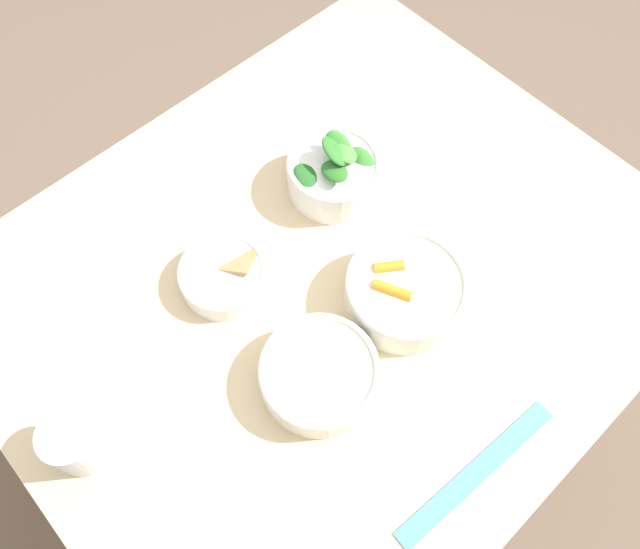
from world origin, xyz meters
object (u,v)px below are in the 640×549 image
(bowl_cookies, at_px, (223,275))
(bowl_greens, at_px, (334,172))
(cup, at_px, (76,442))
(ruler, at_px, (476,473))
(bowl_beans_hotdog, at_px, (319,375))
(bowl_carrots, at_px, (405,290))

(bowl_cookies, bearing_deg, bowl_greens, -176.19)
(cup, bearing_deg, bowl_cookies, -166.67)
(bowl_greens, height_order, cup, bowl_greens)
(bowl_cookies, xyz_separation_m, ruler, (-0.07, 0.45, -0.02))
(bowl_beans_hotdog, relative_size, bowl_cookies, 1.24)
(bowl_greens, relative_size, bowl_cookies, 1.12)
(bowl_cookies, distance_m, ruler, 0.46)
(bowl_beans_hotdog, bearing_deg, bowl_carrots, -177.52)
(bowl_beans_hotdog, xyz_separation_m, cup, (0.30, -0.14, 0.02))
(bowl_carrots, bearing_deg, bowl_beans_hotdog, 2.48)
(bowl_carrots, distance_m, bowl_cookies, 0.27)
(bowl_beans_hotdog, bearing_deg, bowl_greens, -136.60)
(cup, bearing_deg, bowl_carrots, 163.94)
(bowl_greens, bearing_deg, bowl_cookies, 3.81)
(bowl_carrots, height_order, bowl_greens, bowl_greens)
(bowl_greens, relative_size, ruler, 0.55)
(bowl_carrots, height_order, bowl_beans_hotdog, bowl_carrots)
(bowl_cookies, bearing_deg, ruler, 98.49)
(bowl_beans_hotdog, distance_m, cup, 0.33)
(bowl_cookies, bearing_deg, bowl_carrots, 130.52)
(bowl_carrots, relative_size, bowl_beans_hotdog, 1.07)
(bowl_cookies, relative_size, cup, 1.62)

